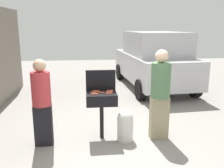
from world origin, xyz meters
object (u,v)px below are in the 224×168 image
at_px(hot_dog_3, 97,91).
at_px(person_left, 42,100).
at_px(bbq_grill, 102,100).
at_px(hot_dog_5, 110,91).
at_px(hot_dog_2, 95,94).
at_px(propane_tank, 125,125).
at_px(parked_minivan, 153,60).
at_px(hot_dog_0, 95,91).
at_px(person_right, 160,92).
at_px(hot_dog_4, 109,92).
at_px(hot_dog_1, 93,93).
at_px(hot_dog_6, 109,93).
at_px(hot_dog_7, 101,93).

distance_m(hot_dog_3, person_left, 1.07).
xyz_separation_m(bbq_grill, hot_dog_5, (0.18, 0.13, 0.16)).
bearing_deg(hot_dog_2, hot_dog_5, 36.05).
xyz_separation_m(bbq_grill, propane_tank, (0.45, -0.16, -0.47)).
xyz_separation_m(bbq_grill, hot_dog_2, (-0.13, -0.10, 0.16)).
bearing_deg(hot_dog_3, person_left, -164.55).
xyz_separation_m(bbq_grill, hot_dog_3, (-0.09, 0.09, 0.16)).
distance_m(hot_dog_2, parked_minivan, 4.73).
relative_size(hot_dog_0, parked_minivan, 0.03).
bearing_deg(person_right, parked_minivan, -118.09).
height_order(hot_dog_2, hot_dog_4, same).
bearing_deg(hot_dog_1, person_left, -168.68).
distance_m(person_left, parked_minivan, 5.35).
xyz_separation_m(hot_dog_6, propane_tank, (0.31, -0.09, -0.63)).
height_order(bbq_grill, hot_dog_7, hot_dog_7).
bearing_deg(hot_dog_5, hot_dog_4, -105.31).
bearing_deg(hot_dog_7, person_right, -6.22).
bearing_deg(hot_dog_5, hot_dog_3, -171.97).
distance_m(hot_dog_3, hot_dog_5, 0.27).
bearing_deg(hot_dog_0, hot_dog_6, -38.40).
distance_m(hot_dog_5, person_right, 0.99).
distance_m(hot_dog_1, hot_dog_3, 0.12).
distance_m(bbq_grill, hot_dog_0, 0.24).
height_order(hot_dog_0, propane_tank, hot_dog_0).
bearing_deg(hot_dog_7, hot_dog_3, 131.27).
xyz_separation_m(hot_dog_1, person_left, (-0.95, -0.19, -0.06)).
bearing_deg(bbq_grill, person_left, -170.21).
bearing_deg(hot_dog_3, person_right, -10.11).
xyz_separation_m(hot_dog_4, person_left, (-1.27, -0.22, -0.06)).
relative_size(hot_dog_6, hot_dog_7, 1.00).
height_order(hot_dog_4, person_right, person_right).
distance_m(bbq_grill, person_right, 1.16).
bearing_deg(bbq_grill, hot_dog_7, -152.28).
xyz_separation_m(bbq_grill, person_right, (1.14, -0.13, 0.18)).
distance_m(hot_dog_7, person_right, 1.15).
xyz_separation_m(hot_dog_1, propane_tank, (0.61, -0.16, -0.63)).
height_order(hot_dog_7, parked_minivan, parked_minivan).
distance_m(hot_dog_2, hot_dog_7, 0.16).
distance_m(bbq_grill, hot_dog_4, 0.22).
height_order(bbq_grill, person_right, person_right).
bearing_deg(hot_dog_3, hot_dog_1, -128.02).
bearing_deg(hot_dog_1, parked_minivan, 60.38).
relative_size(bbq_grill, hot_dog_5, 7.22).
xyz_separation_m(hot_dog_0, propane_tank, (0.57, -0.29, -0.63)).
height_order(hot_dog_1, propane_tank, hot_dog_1).
bearing_deg(parked_minivan, hot_dog_7, 57.87).
relative_size(bbq_grill, hot_dog_6, 7.22).
bearing_deg(parked_minivan, propane_tank, 63.93).
xyz_separation_m(hot_dog_6, person_left, (-1.26, -0.12, -0.06)).
xyz_separation_m(hot_dog_3, person_right, (1.23, -0.22, 0.02)).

